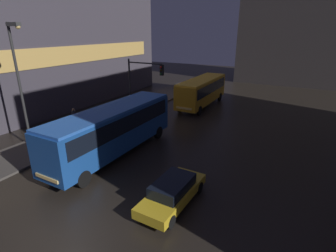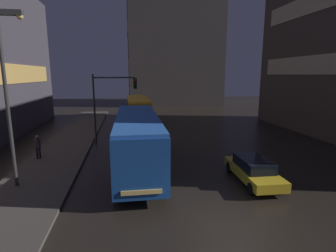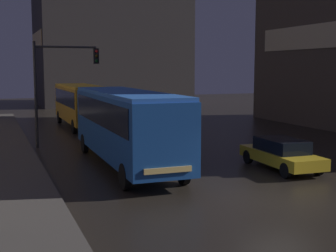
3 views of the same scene
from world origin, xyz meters
TOP-DOWN VIEW (x-y plane):
  - ground_plane at (0.00, 0.00)m, footprint 120.00×120.00m
  - sidewalk_left at (-9.00, 10.00)m, footprint 4.00×48.00m
  - building_far_backdrop at (5.62, 45.52)m, footprint 18.07×12.00m
  - bus_near at (-3.34, 7.42)m, footprint 2.73×11.15m
  - bus_far at (-2.61, 22.47)m, footprint 2.50×9.84m
  - car_taxi at (2.95, 4.28)m, footprint 1.90×4.62m
  - pedestrian_mid at (-10.14, 10.08)m, footprint 0.46×0.46m
  - traffic_light_main at (-5.36, 14.07)m, footprint 3.71×0.35m
  - street_lamp_sidewalk at (-9.60, 5.38)m, footprint 1.25×0.36m

SIDE VIEW (x-z plane):
  - ground_plane at x=0.00m, z-range 0.00..0.00m
  - sidewalk_left at x=-9.00m, z-range 0.00..0.15m
  - car_taxi at x=2.95m, z-range 0.03..1.40m
  - pedestrian_mid at x=-10.14m, z-range 0.30..1.98m
  - bus_far at x=-2.61m, z-range 0.37..3.59m
  - bus_near at x=-3.34m, z-range 0.40..3.85m
  - traffic_light_main at x=-5.36m, z-range 1.10..7.09m
  - street_lamp_sidewalk at x=-9.60m, z-range 1.45..10.25m
  - building_far_backdrop at x=5.62m, z-range 0.00..23.70m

